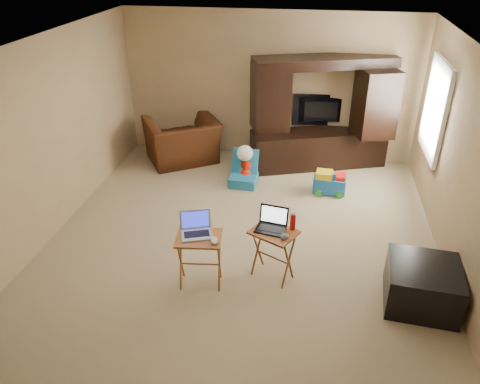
% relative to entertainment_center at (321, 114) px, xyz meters
% --- Properties ---
extents(floor, '(5.50, 5.50, 0.00)m').
position_rel_entertainment_center_xyz_m(floor, '(-0.90, -2.44, -0.93)').
color(floor, tan).
rests_on(floor, ground).
extents(ceiling, '(5.50, 5.50, 0.00)m').
position_rel_entertainment_center_xyz_m(ceiling, '(-0.90, -2.44, 1.57)').
color(ceiling, silver).
rests_on(ceiling, ground).
extents(wall_back, '(5.00, 0.00, 5.00)m').
position_rel_entertainment_center_xyz_m(wall_back, '(-0.90, 0.31, 0.32)').
color(wall_back, tan).
rests_on(wall_back, ground).
extents(wall_front, '(5.00, 0.00, 5.00)m').
position_rel_entertainment_center_xyz_m(wall_front, '(-0.90, -5.19, 0.32)').
color(wall_front, tan).
rests_on(wall_front, ground).
extents(wall_left, '(0.00, 5.50, 5.50)m').
position_rel_entertainment_center_xyz_m(wall_left, '(-3.40, -2.44, 0.32)').
color(wall_left, tan).
rests_on(wall_left, ground).
extents(wall_right, '(0.00, 5.50, 5.50)m').
position_rel_entertainment_center_xyz_m(wall_right, '(1.60, -2.44, 0.32)').
color(wall_right, tan).
rests_on(wall_right, ground).
extents(window_pane, '(0.00, 1.20, 1.20)m').
position_rel_entertainment_center_xyz_m(window_pane, '(1.58, -0.89, 0.47)').
color(window_pane, white).
rests_on(window_pane, ground).
extents(window_frame, '(0.06, 1.14, 1.34)m').
position_rel_entertainment_center_xyz_m(window_frame, '(1.56, -0.89, 0.47)').
color(window_frame, white).
rests_on(window_frame, ground).
extents(entertainment_center, '(2.34, 1.29, 1.86)m').
position_rel_entertainment_center_xyz_m(entertainment_center, '(0.00, 0.00, 0.00)').
color(entertainment_center, black).
rests_on(entertainment_center, floor).
extents(television, '(0.95, 0.25, 0.54)m').
position_rel_entertainment_center_xyz_m(television, '(0.00, 0.22, -0.04)').
color(television, black).
rests_on(television, entertainment_center).
extents(recliner, '(1.54, 1.50, 0.76)m').
position_rel_entertainment_center_xyz_m(recliner, '(-2.34, -0.23, -0.55)').
color(recliner, '#411D0E').
rests_on(recliner, floor).
extents(child_rocker, '(0.44, 0.50, 0.55)m').
position_rel_entertainment_center_xyz_m(child_rocker, '(-1.14, -0.95, -0.66)').
color(child_rocker, '#1A6793').
rests_on(child_rocker, floor).
extents(plush_toy, '(0.34, 0.28, 0.38)m').
position_rel_entertainment_center_xyz_m(plush_toy, '(-1.11, -0.80, -0.74)').
color(plush_toy, red).
rests_on(plush_toy, floor).
extents(push_toy, '(0.52, 0.38, 0.37)m').
position_rel_entertainment_center_xyz_m(push_toy, '(0.22, -1.00, -0.75)').
color(push_toy, blue).
rests_on(push_toy, floor).
extents(ottoman, '(0.80, 0.80, 0.48)m').
position_rel_entertainment_center_xyz_m(ottoman, '(1.20, -3.34, -0.69)').
color(ottoman, black).
rests_on(ottoman, floor).
extents(tray_table_left, '(0.54, 0.45, 0.64)m').
position_rel_entertainment_center_xyz_m(tray_table_left, '(-1.22, -3.43, -0.61)').
color(tray_table_left, '#955D24').
rests_on(tray_table_left, floor).
extents(tray_table_right, '(0.61, 0.56, 0.63)m').
position_rel_entertainment_center_xyz_m(tray_table_right, '(-0.43, -3.16, -0.62)').
color(tray_table_right, '#945724').
rests_on(tray_table_right, floor).
extents(laptop_left, '(0.41, 0.38, 0.24)m').
position_rel_entertainment_center_xyz_m(laptop_left, '(-1.25, -3.40, -0.17)').
color(laptop_left, '#AEADB2').
rests_on(laptop_left, tray_table_left).
extents(laptop_right, '(0.37, 0.32, 0.24)m').
position_rel_entertainment_center_xyz_m(laptop_right, '(-0.47, -3.14, -0.18)').
color(laptop_right, black).
rests_on(laptop_right, tray_table_right).
extents(mouse_left, '(0.11, 0.15, 0.05)m').
position_rel_entertainment_center_xyz_m(mouse_left, '(-1.03, -3.50, -0.26)').
color(mouse_left, silver).
rests_on(mouse_left, tray_table_left).
extents(mouse_right, '(0.12, 0.15, 0.05)m').
position_rel_entertainment_center_xyz_m(mouse_right, '(-0.30, -3.28, -0.28)').
color(mouse_right, '#38383C').
rests_on(mouse_right, tray_table_right).
extents(water_bottle, '(0.06, 0.06, 0.19)m').
position_rel_entertainment_center_xyz_m(water_bottle, '(-0.23, -3.08, -0.21)').
color(water_bottle, red).
rests_on(water_bottle, tray_table_right).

